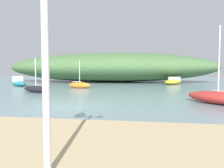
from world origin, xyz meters
name	(u,v)px	position (x,y,z in m)	size (l,w,h in m)	color
ground_plane	(63,107)	(0.00, 0.00, 0.00)	(120.00, 120.00, 0.00)	gray
distant_hill	(110,67)	(-1.93, 27.48, 2.67)	(38.87, 14.32, 5.34)	#476B3D
mast_structure	(29,1)	(2.47, -7.39, 3.01)	(1.30, 0.46, 3.47)	silver
sailboat_by_sandbar	(218,97)	(8.61, 2.31, 0.38)	(3.65, 3.86, 4.56)	#B72D28
motorboat_west_reach	(18,82)	(-11.98, 14.42, 0.48)	(3.84, 3.40, 1.31)	teal
sailboat_east_reach	(80,85)	(-2.96, 12.31, 0.36)	(2.87, 1.37, 3.12)	orange
motorboat_inner_mooring	(173,81)	(8.70, 20.96, 0.47)	(3.67, 4.54, 1.12)	gold
sailboat_far_left	(36,89)	(-5.36, 6.88, 0.33)	(3.12, 1.89, 3.10)	black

